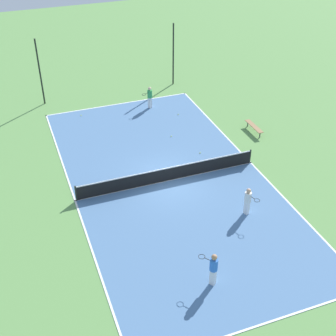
{
  "coord_description": "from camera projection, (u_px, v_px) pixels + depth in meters",
  "views": [
    {
      "loc": [
        -7.79,
        -20.84,
        15.86
      ],
      "look_at": [
        0.0,
        0.0,
        0.9
      ],
      "focal_mm": 50.0,
      "sensor_mm": 36.0,
      "label": 1
    }
  ],
  "objects": [
    {
      "name": "fence_post_back_right",
      "position": [
        173.0,
        55.0,
        37.43
      ],
      "size": [
        0.12,
        0.12,
        5.04
      ],
      "color": "black",
      "rests_on": "ground_plane"
    },
    {
      "name": "tennis_net",
      "position": [
        168.0,
        174.0,
        27.02
      ],
      "size": [
        10.83,
        0.1,
        0.95
      ],
      "color": "black",
      "rests_on": "court_surface"
    },
    {
      "name": "tennis_ball_right_alley",
      "position": [
        81.0,
        115.0,
        34.02
      ],
      "size": [
        0.07,
        0.07,
        0.07
      ],
      "primitive_type": "sphere",
      "color": "#CCE033",
      "rests_on": "court_surface"
    },
    {
      "name": "fence_post_back_left",
      "position": [
        40.0,
        72.0,
        34.37
      ],
      "size": [
        0.12,
        0.12,
        5.04
      ],
      "color": "black",
      "rests_on": "ground_plane"
    },
    {
      "name": "player_far_green",
      "position": [
        150.0,
        96.0,
        34.61
      ],
      "size": [
        0.98,
        0.71,
        1.67
      ],
      "rotation": [
        0.0,
        0.0,
        3.6
      ],
      "color": "white",
      "rests_on": "court_surface"
    },
    {
      "name": "player_near_blue",
      "position": [
        213.0,
        267.0,
        20.18
      ],
      "size": [
        0.82,
        0.95,
        1.75
      ],
      "rotation": [
        0.0,
        0.0,
        2.21
      ],
      "color": "white",
      "rests_on": "court_surface"
    },
    {
      "name": "tennis_ball_far_baseline",
      "position": [
        200.0,
        153.0,
        29.75
      ],
      "size": [
        0.07,
        0.07,
        0.07
      ],
      "primitive_type": "sphere",
      "color": "#CCE033",
      "rests_on": "court_surface"
    },
    {
      "name": "court_surface",
      "position": [
        168.0,
        181.0,
        27.3
      ],
      "size": [
        11.03,
        21.63,
        0.02
      ],
      "color": "#4C729E",
      "rests_on": "ground_plane"
    },
    {
      "name": "ground_plane",
      "position": [
        168.0,
        181.0,
        27.31
      ],
      "size": [
        80.0,
        80.0,
        0.0
      ],
      "primitive_type": "plane",
      "color": "#60934C"
    },
    {
      "name": "tennis_ball_left_sideline",
      "position": [
        178.0,
        114.0,
        34.16
      ],
      "size": [
        0.07,
        0.07,
        0.07
      ],
      "primitive_type": "sphere",
      "color": "#CCE033",
      "rests_on": "court_surface"
    },
    {
      "name": "tennis_ball_midcourt",
      "position": [
        171.0,
        136.0,
        31.51
      ],
      "size": [
        0.07,
        0.07,
        0.07
      ],
      "primitive_type": "sphere",
      "color": "#CCE033",
      "rests_on": "court_surface"
    },
    {
      "name": "player_far_white",
      "position": [
        248.0,
        200.0,
        24.27
      ],
      "size": [
        0.61,
        0.99,
        1.61
      ],
      "rotation": [
        0.0,
        0.0,
        5.04
      ],
      "color": "white",
      "rests_on": "court_surface"
    },
    {
      "name": "bench",
      "position": [
        254.0,
        127.0,
        31.91
      ],
      "size": [
        0.36,
        1.98,
        0.45
      ],
      "rotation": [
        0.0,
        0.0,
        1.57
      ],
      "color": "olive",
      "rests_on": "ground_plane"
    }
  ]
}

